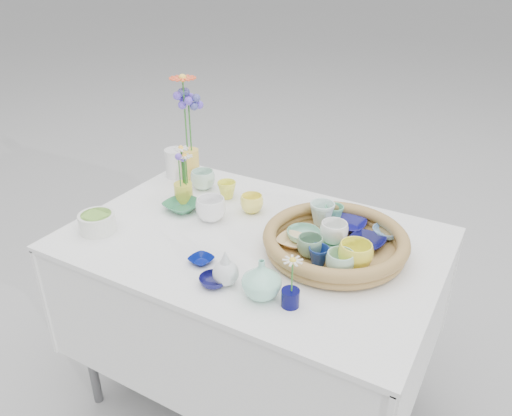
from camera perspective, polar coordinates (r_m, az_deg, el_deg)
The scene contains 34 objects.
ground at distance 2.22m, azimuth -0.27°, elevation -20.52°, with size 80.00×80.00×0.00m, color gray.
display_table at distance 2.22m, azimuth -0.27°, elevation -20.52°, with size 1.26×0.86×0.77m, color white, non-canonical shape.
wicker_tray at distance 1.65m, azimuth 9.04°, elevation -3.87°, with size 0.47×0.47×0.08m, color olive, non-canonical shape.
tray_ceramic_0 at distance 1.76m, azimuth 10.51°, elevation -1.92°, with size 0.12×0.12×0.03m, color #0E0D59.
tray_ceramic_1 at distance 1.68m, azimuth 12.56°, elevation -3.84°, with size 0.12×0.12×0.03m, color #09093B.
tray_ceramic_2 at distance 1.55m, azimuth 11.28°, elevation -5.36°, with size 0.11×0.11×0.08m, color #FAED3F.
tray_ceramic_3 at distance 1.65m, azimuth 8.09°, elevation -4.03°, with size 0.10×0.10×0.03m, color #5E9B73.
tray_ceramic_4 at distance 1.59m, azimuth 6.20°, elevation -4.38°, with size 0.08×0.08×0.07m, color gray.
tray_ceramic_5 at distance 1.68m, azimuth 5.44°, elevation -3.12°, with size 0.11×0.11×0.04m, color #78BD9E.
tray_ceramic_6 at distance 1.77m, azimuth 7.55°, elevation -0.64°, with size 0.09×0.09×0.08m, color silver.
tray_ceramic_7 at distance 1.67m, azimuth 8.89°, elevation -2.79°, with size 0.09×0.09×0.07m, color white.
tray_ceramic_8 at distance 1.75m, azimuth 14.73°, elevation -2.73°, with size 0.10×0.10×0.03m, color #81B8F6.
tray_ceramic_9 at distance 1.55m, azimuth 7.17°, elevation -5.45°, with size 0.06×0.06×0.06m, color navy.
tray_ceramic_10 at distance 1.65m, azimuth 4.21°, elevation -3.82°, with size 0.10×0.10×0.02m, color #ECBF85.
tray_ceramic_11 at distance 1.52m, azimuth 9.60°, elevation -6.16°, with size 0.09×0.09×0.07m, color #A3D6BE.
tray_ceramic_12 at distance 1.79m, azimuth 8.91°, elevation -0.67°, with size 0.07×0.07×0.06m, color #57AA7F.
loose_ceramic_0 at distance 1.99m, azimuth -3.35°, elevation 2.09°, with size 0.07×0.07×0.07m, color #EDED43.
loose_ceramic_1 at distance 1.88m, azimuth -0.48°, elevation 0.51°, with size 0.09×0.09×0.07m, color #FFEF5B.
loose_ceramic_2 at distance 1.92m, azimuth -8.42°, elevation 0.24°, with size 0.13×0.13×0.03m, color #2F774F.
loose_ceramic_3 at distance 1.82m, azimuth -5.19°, elevation -0.14°, with size 0.11×0.11×0.09m, color white.
loose_ceramic_4 at distance 1.60m, azimuth -6.27°, elevation -5.92°, with size 0.08×0.08×0.02m, color #02106A.
loose_ceramic_5 at distance 2.07m, azimuth -6.09°, elevation 3.23°, with size 0.10×0.10×0.08m, color silver.
loose_ceramic_6 at distance 1.50m, azimuth -4.88°, elevation -8.29°, with size 0.09×0.09×0.03m, color #0F0F4A.
fluted_bowl at distance 1.84m, azimuth -17.68°, elevation -1.59°, with size 0.13×0.13×0.07m, color silver, non-canonical shape.
bud_vase_paleblue at distance 1.47m, azimuth -3.50°, elevation -6.75°, with size 0.08×0.08×0.12m, color silver, non-canonical shape.
bud_vase_seafoam at distance 1.42m, azimuth 0.64°, elevation -8.07°, with size 0.12×0.12×0.12m, color #94DEC2.
bud_vase_cobalt at distance 1.41m, azimuth 3.95°, elevation -10.22°, with size 0.05×0.05×0.05m, color #06063F.
single_daisy at distance 1.36m, azimuth 4.15°, elevation -7.75°, with size 0.06×0.06×0.12m, color beige, non-canonical shape.
tall_vase_yellow at distance 2.15m, azimuth -7.47°, elevation 4.91°, with size 0.07×0.07×0.14m, color #F5C34C.
gerbera at distance 2.07m, azimuth -8.10°, elevation 10.43°, with size 0.12×0.12×0.32m, color #FF542B, non-canonical shape.
hydrangea at distance 2.08m, azimuth -7.56°, elevation 9.29°, with size 0.08×0.08×0.30m, color #454995, non-canonical shape.
white_pitcher at distance 2.19m, azimuth -9.13°, elevation 5.10°, with size 0.13×0.09×0.12m, color silver, non-canonical shape.
daisy_cup at distance 1.97m, azimuth -8.29°, elevation 1.78°, with size 0.07×0.07×0.08m, color yellow.
daisy_posy at distance 1.92m, azimuth -8.65°, elevation 4.95°, with size 0.08×0.08×0.17m, color silver, non-canonical shape.
Camera 1 is at (0.74, -1.28, 1.66)m, focal length 35.00 mm.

